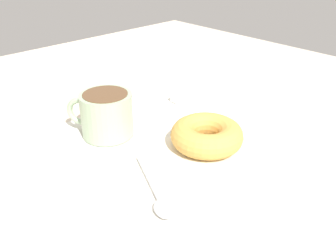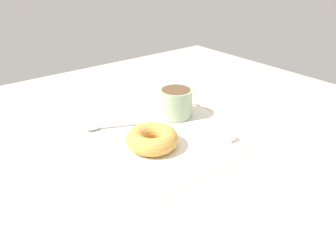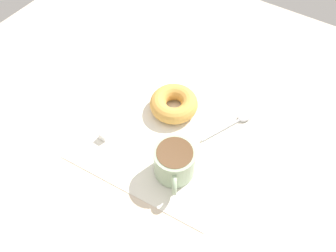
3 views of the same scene
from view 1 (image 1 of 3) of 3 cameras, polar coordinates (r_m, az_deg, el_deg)
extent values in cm
cube|color=beige|center=(63.81, 0.08, -1.22)|extent=(120.00, 120.00, 2.00)
cube|color=white|center=(60.34, 0.00, -1.80)|extent=(35.60, 35.60, 0.30)
cylinder|color=#9EB793|center=(60.35, -9.31, 1.72)|extent=(8.26, 8.26, 7.00)
cylinder|color=brown|center=(58.99, -9.55, 4.60)|extent=(7.06, 7.06, 0.60)
torus|color=#9EB793|center=(62.20, -13.15, 2.16)|extent=(3.33, 4.56, 4.82)
torus|color=gold|center=(57.26, 6.01, -1.36)|extent=(11.09, 11.09, 3.82)
ellipsoid|color=silver|center=(45.21, -0.59, -12.50)|extent=(3.69, 4.28, 0.90)
cylinder|color=silver|center=(50.32, -2.95, -7.99)|extent=(5.16, 10.25, 0.56)
cube|color=white|center=(72.40, 1.34, 4.38)|extent=(1.74, 1.74, 1.74)
camera|label=2|loc=(0.88, 53.33, 22.15)|focal=35.00mm
camera|label=3|loc=(0.80, -44.70, 44.27)|focal=35.00mm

